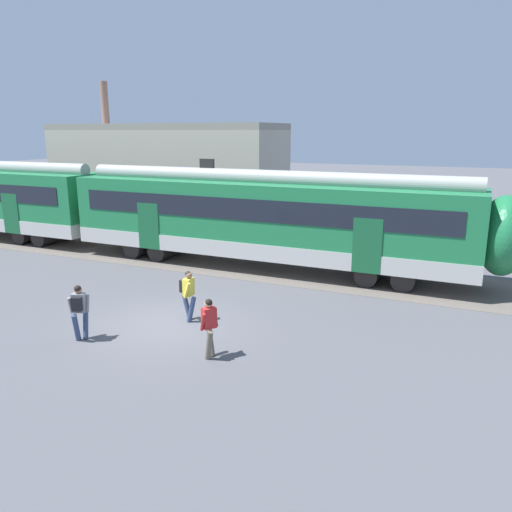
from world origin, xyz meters
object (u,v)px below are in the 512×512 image
at_px(pedestrian_grey, 79,308).
at_px(pedestrian_red, 209,324).
at_px(commuter_train, 108,206).
at_px(pedestrian_yellow, 188,291).

relative_size(pedestrian_grey, pedestrian_red, 1.00).
bearing_deg(commuter_train, pedestrian_grey, -54.07).
height_order(commuter_train, pedestrian_grey, commuter_train).
distance_m(commuter_train, pedestrian_yellow, 11.40).
xyz_separation_m(pedestrian_grey, pedestrian_yellow, (2.05, 2.60, 0.00)).
bearing_deg(pedestrian_grey, pedestrian_yellow, 51.72).
bearing_deg(pedestrian_red, pedestrian_yellow, 132.83).
height_order(pedestrian_yellow, pedestrian_red, same).
bearing_deg(commuter_train, pedestrian_red, -39.61).
bearing_deg(pedestrian_yellow, pedestrian_red, -47.17).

